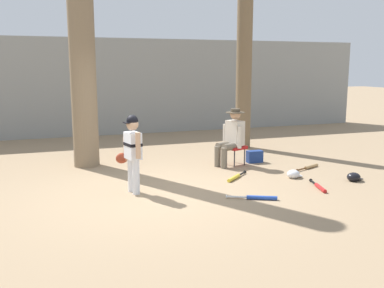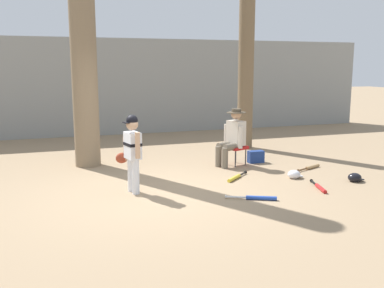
{
  "view_description": "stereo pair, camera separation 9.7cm",
  "coord_description": "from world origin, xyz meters",
  "px_view_note": "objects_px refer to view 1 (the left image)",
  "views": [
    {
      "loc": [
        -1.74,
        -6.74,
        2.09
      ],
      "look_at": [
        0.74,
        0.27,
        0.75
      ],
      "focal_mm": 40.74,
      "sensor_mm": 36.0,
      "label": 1
    },
    {
      "loc": [
        -1.64,
        -6.77,
        2.09
      ],
      "look_at": [
        0.74,
        0.27,
        0.75
      ],
      "focal_mm": 40.74,
      "sensor_mm": 36.0,
      "label": 2
    }
  ],
  "objects_px": {
    "tree_near_player": "(81,28)",
    "batting_helmet_white": "(293,174)",
    "tree_behind_spectator": "(244,78)",
    "folding_stool": "(235,148)",
    "bat_wood_tan": "(310,167)",
    "bat_yellow_trainer": "(235,177)",
    "bat_red_barrel": "(319,187)",
    "seated_spectator": "(232,136)",
    "batting_helmet_black": "(354,177)",
    "bat_blue_youth": "(258,198)",
    "young_ballplayer": "(132,149)",
    "handbag_beside_stool": "(255,157)"
  },
  "relations": [
    {
      "from": "tree_behind_spectator",
      "to": "batting_helmet_black",
      "type": "height_order",
      "value": "tree_behind_spectator"
    },
    {
      "from": "bat_blue_youth",
      "to": "bat_red_barrel",
      "type": "height_order",
      "value": "same"
    },
    {
      "from": "batting_helmet_white",
      "to": "bat_red_barrel",
      "type": "bearing_deg",
      "value": -89.05
    },
    {
      "from": "bat_blue_youth",
      "to": "bat_red_barrel",
      "type": "xyz_separation_m",
      "value": [
        1.29,
        0.2,
        0.0
      ]
    },
    {
      "from": "bat_blue_youth",
      "to": "batting_helmet_white",
      "type": "distance_m",
      "value": 1.62
    },
    {
      "from": "folding_stool",
      "to": "bat_red_barrel",
      "type": "relative_size",
      "value": 0.71
    },
    {
      "from": "folding_stool",
      "to": "bat_wood_tan",
      "type": "distance_m",
      "value": 1.6
    },
    {
      "from": "bat_blue_youth",
      "to": "tree_behind_spectator",
      "type": "bearing_deg",
      "value": 67.14
    },
    {
      "from": "batting_helmet_black",
      "to": "bat_wood_tan",
      "type": "bearing_deg",
      "value": 99.15
    },
    {
      "from": "folding_stool",
      "to": "batting_helmet_white",
      "type": "bearing_deg",
      "value": -67.33
    },
    {
      "from": "batting_helmet_black",
      "to": "handbag_beside_stool",
      "type": "bearing_deg",
      "value": 116.22
    },
    {
      "from": "seated_spectator",
      "to": "young_ballplayer",
      "type": "bearing_deg",
      "value": -151.4
    },
    {
      "from": "young_ballplayer",
      "to": "bat_blue_youth",
      "type": "xyz_separation_m",
      "value": [
        1.78,
        -1.04,
        -0.71
      ]
    },
    {
      "from": "folding_stool",
      "to": "bat_red_barrel",
      "type": "distance_m",
      "value": 2.28
    },
    {
      "from": "tree_behind_spectator",
      "to": "bat_blue_youth",
      "type": "xyz_separation_m",
      "value": [
        -1.74,
        -4.14,
        -1.75
      ]
    },
    {
      "from": "tree_near_player",
      "to": "folding_stool",
      "type": "xyz_separation_m",
      "value": [
        2.99,
        -0.96,
        -2.47
      ]
    },
    {
      "from": "batting_helmet_black",
      "to": "batting_helmet_white",
      "type": "bearing_deg",
      "value": 148.5
    },
    {
      "from": "bat_yellow_trainer",
      "to": "bat_red_barrel",
      "type": "bearing_deg",
      "value": -44.94
    },
    {
      "from": "folding_stool",
      "to": "seated_spectator",
      "type": "distance_m",
      "value": 0.29
    },
    {
      "from": "tree_behind_spectator",
      "to": "bat_red_barrel",
      "type": "relative_size",
      "value": 5.74
    },
    {
      "from": "young_ballplayer",
      "to": "bat_wood_tan",
      "type": "xyz_separation_m",
      "value": [
        3.8,
        0.5,
        -0.71
      ]
    },
    {
      "from": "tree_behind_spectator",
      "to": "batting_helmet_white",
      "type": "height_order",
      "value": "tree_behind_spectator"
    },
    {
      "from": "seated_spectator",
      "to": "batting_helmet_black",
      "type": "height_order",
      "value": "seated_spectator"
    },
    {
      "from": "tree_near_player",
      "to": "batting_helmet_black",
      "type": "distance_m",
      "value": 6.02
    },
    {
      "from": "bat_wood_tan",
      "to": "batting_helmet_white",
      "type": "xyz_separation_m",
      "value": [
        -0.74,
        -0.56,
        0.04
      ]
    },
    {
      "from": "bat_blue_youth",
      "to": "bat_red_barrel",
      "type": "distance_m",
      "value": 1.31
    },
    {
      "from": "folding_stool",
      "to": "handbag_beside_stool",
      "type": "xyz_separation_m",
      "value": [
        0.51,
        0.06,
        -0.23
      ]
    },
    {
      "from": "seated_spectator",
      "to": "batting_helmet_black",
      "type": "distance_m",
      "value": 2.56
    },
    {
      "from": "bat_blue_youth",
      "to": "batting_helmet_black",
      "type": "bearing_deg",
      "value": 10.91
    },
    {
      "from": "bat_wood_tan",
      "to": "seated_spectator",
      "type": "bearing_deg",
      "value": 150.49
    },
    {
      "from": "tree_behind_spectator",
      "to": "seated_spectator",
      "type": "bearing_deg",
      "value": -122.43
    },
    {
      "from": "tree_behind_spectator",
      "to": "batting_helmet_white",
      "type": "bearing_deg",
      "value": -98.42
    },
    {
      "from": "young_ballplayer",
      "to": "bat_red_barrel",
      "type": "height_order",
      "value": "young_ballplayer"
    },
    {
      "from": "young_ballplayer",
      "to": "handbag_beside_stool",
      "type": "distance_m",
      "value": 3.35
    },
    {
      "from": "tree_behind_spectator",
      "to": "bat_red_barrel",
      "type": "distance_m",
      "value": 4.34
    },
    {
      "from": "tree_near_player",
      "to": "tree_behind_spectator",
      "type": "bearing_deg",
      "value": 11.26
    },
    {
      "from": "young_ballplayer",
      "to": "batting_helmet_white",
      "type": "distance_m",
      "value": 3.13
    },
    {
      "from": "handbag_beside_stool",
      "to": "bat_wood_tan",
      "type": "relative_size",
      "value": 0.49
    },
    {
      "from": "seated_spectator",
      "to": "batting_helmet_white",
      "type": "bearing_deg",
      "value": -63.6
    },
    {
      "from": "tree_behind_spectator",
      "to": "bat_yellow_trainer",
      "type": "distance_m",
      "value": 3.69
    },
    {
      "from": "handbag_beside_stool",
      "to": "batting_helmet_white",
      "type": "height_order",
      "value": "handbag_beside_stool"
    },
    {
      "from": "folding_stool",
      "to": "batting_helmet_white",
      "type": "distance_m",
      "value": 1.53
    },
    {
      "from": "handbag_beside_stool",
      "to": "bat_red_barrel",
      "type": "height_order",
      "value": "handbag_beside_stool"
    },
    {
      "from": "tree_near_player",
      "to": "tree_behind_spectator",
      "type": "xyz_separation_m",
      "value": [
        4.03,
        0.8,
        -1.05
      ]
    },
    {
      "from": "folding_stool",
      "to": "bat_yellow_trainer",
      "type": "bearing_deg",
      "value": -114.17
    },
    {
      "from": "tree_near_player",
      "to": "batting_helmet_white",
      "type": "xyz_separation_m",
      "value": [
        3.57,
        -2.34,
        -2.76
      ]
    },
    {
      "from": "tree_near_player",
      "to": "bat_yellow_trainer",
      "type": "height_order",
      "value": "tree_near_player"
    },
    {
      "from": "batting_helmet_black",
      "to": "bat_blue_youth",
      "type": "bearing_deg",
      "value": -169.09
    },
    {
      "from": "batting_helmet_white",
      "to": "bat_yellow_trainer",
      "type": "bearing_deg",
      "value": 164.89
    },
    {
      "from": "young_ballplayer",
      "to": "bat_red_barrel",
      "type": "xyz_separation_m",
      "value": [
        3.07,
        -0.85,
        -0.71
      ]
    }
  ]
}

